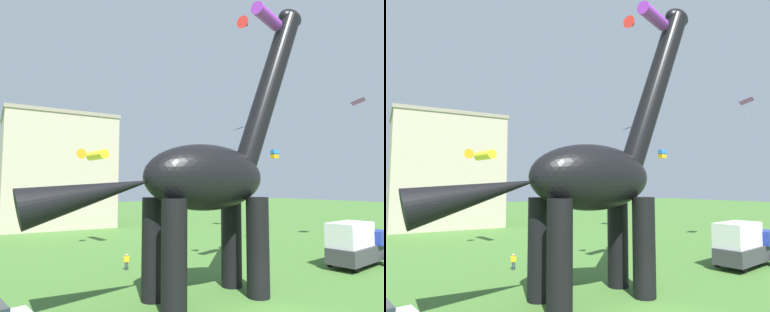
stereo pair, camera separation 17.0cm
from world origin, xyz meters
The scene contains 9 objects.
dinosaur_sculpture centered at (-1.27, 4.11, 6.24)m, with size 16.51×3.50×17.26m.
parked_box_truck centered at (12.09, 4.64, 1.65)m, with size 5.89×3.09×3.20m.
person_near_flyer centered at (-2.58, 12.14, 0.68)m, with size 0.42×0.18×1.11m.
kite_drifting centered at (21.23, 10.01, 14.46)m, with size 2.13×1.91×2.22m.
kite_near_high centered at (-2.60, 21.53, 8.77)m, with size 2.94×3.26×0.93m.
kite_far_right centered at (2.65, 3.77, 15.84)m, with size 2.77×2.71×0.79m.
kite_mid_left centered at (13.66, 14.35, 9.03)m, with size 0.63×0.63×0.85m.
kite_mid_center centered at (17.43, 24.55, 13.53)m, with size 1.18×1.64×0.48m.
background_building_block centered at (-2.38, 42.85, 8.07)m, with size 14.97×12.63×16.11m.
Camera 2 is at (-10.99, -11.37, 5.73)m, focal length 32.39 mm.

